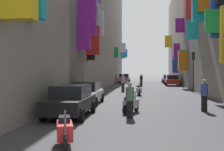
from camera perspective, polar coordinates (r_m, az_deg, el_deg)
The scene contains 18 objects.
ground_plane at distance 33.87m, azimuth 6.58°, elevation -2.69°, with size 140.00×140.00×0.00m, color #38383D.
building_left_mid_a at distance 22.63m, azimuth -14.29°, elevation 12.47°, with size 7.30×4.43×13.43m.
building_left_mid_c at distance 42.82m, azimuth -4.44°, elevation 11.28°, with size 7.39×30.02×19.61m.
building_left_far at distance 61.23m, azimuth -1.15°, elevation 9.20°, with size 7.27×7.37×21.77m.
building_right_far at distance 52.82m, azimuth 15.25°, elevation 7.16°, with size 7.28×23.84×15.71m.
parked_car_grey at distance 50.72m, azimuth 2.37°, elevation -0.52°, with size 1.97×4.38×1.55m.
parked_car_white at distance 19.30m, azimuth -5.05°, elevation -3.28°, with size 1.92×4.10×1.44m.
parked_car_red at distance 42.20m, azimuth 11.56°, elevation -0.89°, with size 1.94×4.41×1.52m.
parked_car_blue at distance 50.11m, azimuth 10.82°, elevation -0.62°, with size 1.93×4.33×1.44m.
parked_car_black at distance 14.20m, azimuth -8.00°, elevation -4.76°, with size 1.88×4.33×1.49m.
scooter_silver at distance 15.21m, azimuth 3.69°, elevation -5.56°, with size 0.82×1.74×1.13m.
scooter_white at distance 25.77m, azimuth 5.23°, elevation -2.83°, with size 0.56×1.95×1.13m.
scooter_red at distance 8.76m, azimuth -9.19°, elevation -10.49°, with size 0.76×1.85×1.13m.
pedestrian_crossing at distance 30.30m, azimuth 2.14°, elevation -1.43°, with size 0.46×0.46×1.78m.
pedestrian_near_left at distance 39.35m, azimuth 5.70°, elevation -0.94°, with size 0.49×0.49×1.68m.
pedestrian_near_right at distance 16.43m, azimuth 17.48°, elevation -3.71°, with size 0.44×0.44×1.73m.
pedestrian_mid_street at distance 13.63m, azimuth 3.48°, elevation -4.80°, with size 0.38×0.38×1.66m.
traffic_light_near_corner at distance 30.01m, azimuth 15.50°, elevation 2.01°, with size 0.26×0.34×3.98m.
Camera 1 is at (-0.22, -3.80, 2.22)m, focal length 47.12 mm.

